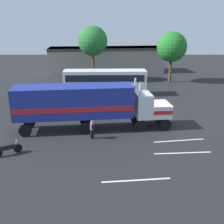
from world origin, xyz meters
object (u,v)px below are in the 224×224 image
at_px(semi_truck, 85,103).
at_px(person_bystander, 91,129).
at_px(parked_car, 29,92).
at_px(motorcycle, 7,149).
at_px(tree_left, 171,47).
at_px(parked_bus, 104,80).
at_px(tree_center, 92,41).

height_order(semi_truck, person_bystander, semi_truck).
xyz_separation_m(parked_car, motorcycle, (2.93, -15.76, -0.33)).
xyz_separation_m(person_bystander, tree_left, (11.31, 23.08, 4.82)).
bearing_deg(parked_bus, motorcycle, -111.34).
relative_size(motorcycle, tree_center, 0.20).
bearing_deg(motorcycle, tree_center, 80.12).
xyz_separation_m(person_bystander, tree_center, (-1.46, 23.85, 5.69)).
distance_m(semi_truck, parked_car, 13.73).
relative_size(parked_car, tree_left, 0.55).
xyz_separation_m(parked_car, tree_center, (7.60, 11.02, 5.77)).
distance_m(semi_truck, tree_left, 24.33).
bearing_deg(tree_left, semi_truck, -119.70).
bearing_deg(parked_car, tree_center, 55.41).
height_order(person_bystander, parked_car, person_bystander).
distance_m(tree_left, tree_center, 12.82).
bearing_deg(tree_center, parked_car, -124.59).
bearing_deg(parked_bus, person_bystander, -92.86).
distance_m(parked_bus, tree_center, 10.51).
bearing_deg(semi_truck, tree_center, 92.14).
xyz_separation_m(parked_bus, tree_center, (-2.19, 9.23, 4.51)).
xyz_separation_m(person_bystander, parked_bus, (0.73, 14.62, 1.17)).
xyz_separation_m(parked_bus, tree_left, (10.58, 8.46, 3.65)).
bearing_deg(parked_car, motorcycle, -79.45).
relative_size(semi_truck, parked_bus, 1.30).
height_order(parked_bus, motorcycle, parked_bus).
relative_size(parked_bus, motorcycle, 6.02).
relative_size(person_bystander, parked_car, 0.37).
relative_size(person_bystander, motorcycle, 0.89).
relative_size(semi_truck, tree_left, 1.76).
distance_m(person_bystander, motorcycle, 6.80).
xyz_separation_m(parked_bus, parked_car, (-9.79, -1.78, -1.26)).
bearing_deg(parked_car, tree_left, 26.70).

